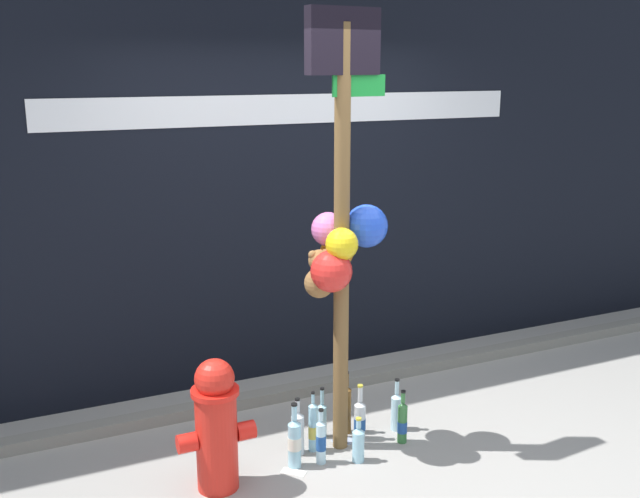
# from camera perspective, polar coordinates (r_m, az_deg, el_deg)

# --- Properties ---
(ground_plane) EXTENTS (14.00, 14.00, 0.00)m
(ground_plane) POSITION_cam_1_polar(r_m,az_deg,el_deg) (4.52, 4.59, -16.66)
(ground_plane) COLOR gray
(building_wall) EXTENTS (10.00, 0.21, 3.60)m
(building_wall) POSITION_cam_1_polar(r_m,az_deg,el_deg) (5.39, -3.55, 8.66)
(building_wall) COLOR black
(building_wall) RESTS_ON ground_plane
(curb_strip) EXTENTS (8.00, 0.12, 0.08)m
(curb_strip) POSITION_cam_1_polar(r_m,az_deg,el_deg) (5.38, -1.22, -10.84)
(curb_strip) COLOR slate
(curb_strip) RESTS_ON ground_plane
(memorial_post) EXTENTS (0.52, 0.42, 2.62)m
(memorial_post) POSITION_cam_1_polar(r_m,az_deg,el_deg) (4.24, 1.66, 2.09)
(memorial_post) COLOR brown
(memorial_post) RESTS_ON ground_plane
(fire_hydrant) EXTENTS (0.44, 0.27, 0.77)m
(fire_hydrant) POSITION_cam_1_polar(r_m,az_deg,el_deg) (4.19, -8.08, -13.35)
(fire_hydrant) COLOR red
(fire_hydrant) RESTS_ON ground_plane
(bottle_0) EXTENTS (0.06, 0.06, 0.35)m
(bottle_0) POSITION_cam_1_polar(r_m,az_deg,el_deg) (4.49, 0.08, -14.69)
(bottle_0) COLOR #B2DBEA
(bottle_0) RESTS_ON ground_plane
(bottle_1) EXTENTS (0.07, 0.07, 0.28)m
(bottle_1) POSITION_cam_1_polar(r_m,az_deg,el_deg) (4.53, 3.00, -14.86)
(bottle_1) COLOR #93CCE0
(bottle_1) RESTS_ON ground_plane
(bottle_2) EXTENTS (0.07, 0.07, 0.35)m
(bottle_2) POSITION_cam_1_polar(r_m,az_deg,el_deg) (4.89, 5.96, -12.34)
(bottle_2) COLOR #B2DBEA
(bottle_2) RESTS_ON ground_plane
(bottle_3) EXTENTS (0.06, 0.06, 0.39)m
(bottle_3) POSITION_cam_1_polar(r_m,az_deg,el_deg) (4.62, -0.54, -13.68)
(bottle_3) COLOR #93CCE0
(bottle_3) RESTS_ON ground_plane
(bottle_4) EXTENTS (0.07, 0.07, 0.37)m
(bottle_4) POSITION_cam_1_polar(r_m,az_deg,el_deg) (4.76, 3.12, -13.10)
(bottle_4) COLOR silver
(bottle_4) RESTS_ON ground_plane
(bottle_5) EXTENTS (0.06, 0.06, 0.34)m
(bottle_5) POSITION_cam_1_polar(r_m,az_deg,el_deg) (4.78, 0.17, -13.03)
(bottle_5) COLOR #93CCE0
(bottle_5) RESTS_ON ground_plane
(bottle_6) EXTENTS (0.08, 0.08, 0.37)m
(bottle_6) POSITION_cam_1_polar(r_m,az_deg,el_deg) (4.59, -1.75, -14.00)
(bottle_6) COLOR silver
(bottle_6) RESTS_ON ground_plane
(bottle_7) EXTENTS (0.08, 0.08, 0.41)m
(bottle_7) POSITION_cam_1_polar(r_m,az_deg,el_deg) (4.45, -1.99, -14.75)
(bottle_7) COLOR #93CCE0
(bottle_7) RESTS_ON ground_plane
(bottle_8) EXTENTS (0.06, 0.06, 0.35)m
(bottle_8) POSITION_cam_1_polar(r_m,az_deg,el_deg) (4.75, 6.42, -13.24)
(bottle_8) COLOR #337038
(bottle_8) RESTS_ON ground_plane
(bottle_9) EXTENTS (0.06, 0.06, 0.42)m
(bottle_9) POSITION_cam_1_polar(r_m,az_deg,el_deg) (4.82, 2.07, -12.23)
(bottle_9) COLOR brown
(bottle_9) RESTS_ON ground_plane
(litter_0) EXTENTS (0.15, 0.15, 0.01)m
(litter_0) POSITION_cam_1_polar(r_m,az_deg,el_deg) (4.47, -2.07, -16.93)
(litter_0) COLOR silver
(litter_0) RESTS_ON ground_plane
(litter_1) EXTENTS (0.14, 0.11, 0.01)m
(litter_1) POSITION_cam_1_polar(r_m,az_deg,el_deg) (4.78, 1.82, -14.73)
(litter_1) COLOR #8C99B2
(litter_1) RESTS_ON ground_plane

